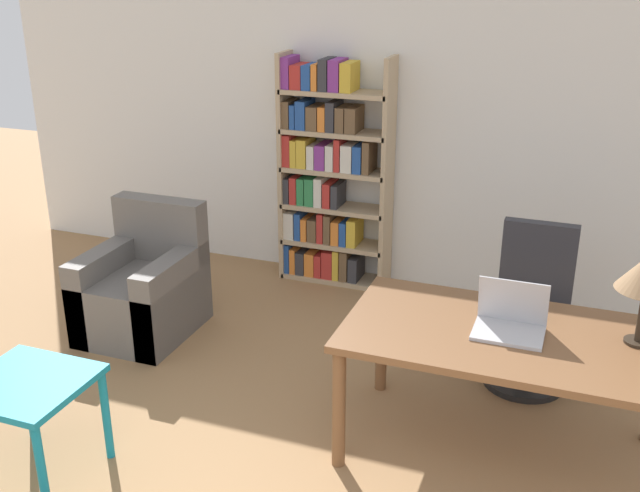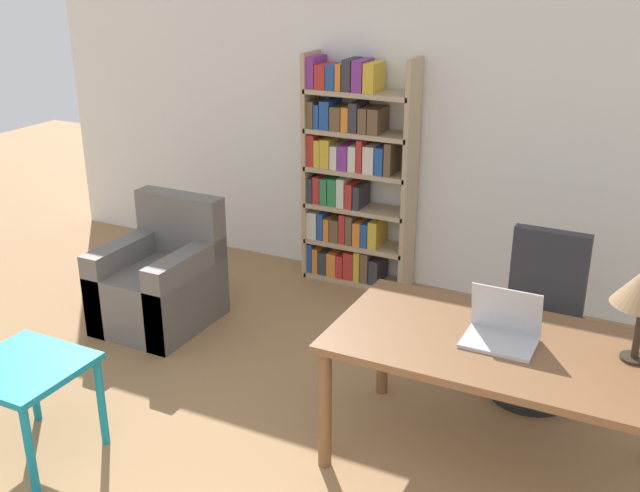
{
  "view_description": "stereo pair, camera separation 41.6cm",
  "coord_description": "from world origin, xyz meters",
  "px_view_note": "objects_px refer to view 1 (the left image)",
  "views": [
    {
      "loc": [
        0.88,
        -1.02,
        2.51
      ],
      "look_at": [
        -0.5,
        2.67,
        0.97
      ],
      "focal_mm": 42.0,
      "sensor_mm": 36.0,
      "label": 1
    },
    {
      "loc": [
        1.26,
        -0.85,
        2.51
      ],
      "look_at": [
        -0.5,
        2.67,
        0.97
      ],
      "focal_mm": 42.0,
      "sensor_mm": 36.0,
      "label": 2
    }
  ],
  "objects_px": {
    "side_table_blue": "(28,396)",
    "laptop": "(510,321)",
    "office_chair": "(531,313)",
    "armchair": "(144,291)",
    "desk": "(506,348)",
    "bookshelf": "(327,177)"
  },
  "relations": [
    {
      "from": "office_chair",
      "to": "laptop",
      "type": "bearing_deg",
      "value": -93.63
    },
    {
      "from": "bookshelf",
      "to": "office_chair",
      "type": "bearing_deg",
      "value": -31.01
    },
    {
      "from": "desk",
      "to": "office_chair",
      "type": "relative_size",
      "value": 1.65
    },
    {
      "from": "office_chair",
      "to": "armchair",
      "type": "xyz_separation_m",
      "value": [
        -2.61,
        -0.29,
        -0.15
      ]
    },
    {
      "from": "armchair",
      "to": "side_table_blue",
      "type": "bearing_deg",
      "value": -76.77
    },
    {
      "from": "laptop",
      "to": "armchair",
      "type": "relative_size",
      "value": 0.39
    },
    {
      "from": "desk",
      "to": "side_table_blue",
      "type": "xyz_separation_m",
      "value": [
        -2.18,
        -1.01,
        -0.17
      ]
    },
    {
      "from": "armchair",
      "to": "bookshelf",
      "type": "xyz_separation_m",
      "value": [
        0.9,
        1.31,
        0.57
      ]
    },
    {
      "from": "side_table_blue",
      "to": "laptop",
      "type": "bearing_deg",
      "value": 25.23
    },
    {
      "from": "desk",
      "to": "armchair",
      "type": "relative_size",
      "value": 1.83
    },
    {
      "from": "desk",
      "to": "bookshelf",
      "type": "height_order",
      "value": "bookshelf"
    },
    {
      "from": "desk",
      "to": "laptop",
      "type": "relative_size",
      "value": 4.72
    },
    {
      "from": "desk",
      "to": "side_table_blue",
      "type": "relative_size",
      "value": 2.85
    },
    {
      "from": "side_table_blue",
      "to": "office_chair",
      "type": "bearing_deg",
      "value": 39.69
    },
    {
      "from": "office_chair",
      "to": "bookshelf",
      "type": "bearing_deg",
      "value": 148.99
    },
    {
      "from": "office_chair",
      "to": "side_table_blue",
      "type": "relative_size",
      "value": 1.73
    },
    {
      "from": "laptop",
      "to": "side_table_blue",
      "type": "distance_m",
      "value": 2.44
    },
    {
      "from": "laptop",
      "to": "bookshelf",
      "type": "bearing_deg",
      "value": 131.78
    },
    {
      "from": "office_chair",
      "to": "side_table_blue",
      "type": "xyz_separation_m",
      "value": [
        -2.24,
        -1.86,
        0.02
      ]
    },
    {
      "from": "armchair",
      "to": "desk",
      "type": "bearing_deg",
      "value": -12.36
    },
    {
      "from": "armchair",
      "to": "laptop",
      "type": "bearing_deg",
      "value": -11.97
    },
    {
      "from": "office_chair",
      "to": "bookshelf",
      "type": "relative_size",
      "value": 0.55
    }
  ]
}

